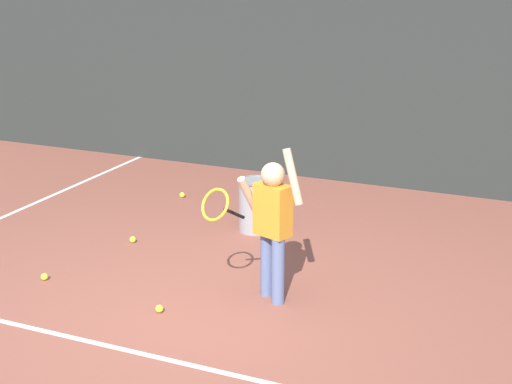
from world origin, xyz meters
The scene contains 10 objects.
ground_plane centered at (0.00, 0.00, 0.00)m, with size 20.00×20.00×0.00m, color brown.
court_line_baseline centered at (0.00, -0.58, 0.00)m, with size 9.00×0.05×0.00m, color white.
back_fence_windscreen centered at (0.00, 4.35, 1.81)m, with size 11.79×0.08×3.63m, color #282D2B.
fence_post_1 centered at (0.00, 4.41, 1.89)m, with size 0.09×0.09×3.78m, color slate.
tennis_player centered at (0.51, 0.68, 0.73)m, with size 0.85×0.57×1.35m.
ball_hopper centered at (-0.29, 2.19, 0.29)m, with size 0.38×0.38×0.56m.
tennis_ball_0 centered at (-1.56, 2.87, 0.03)m, with size 0.07×0.07×0.07m, color #CCE033.
tennis_ball_4 centered at (-0.22, 0.07, 0.03)m, with size 0.07×0.07×0.07m, color #CCE033.
tennis_ball_5 centered at (-1.29, 1.35, 0.03)m, with size 0.07×0.07×0.07m, color #CCE033.
tennis_ball_6 centered at (-1.51, 0.22, 0.03)m, with size 0.07×0.07×0.07m, color #CCE033.
Camera 1 is at (2.87, -4.97, 2.87)m, focal length 54.89 mm.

